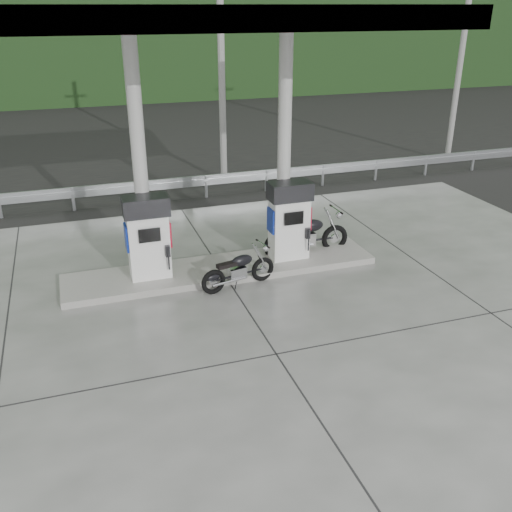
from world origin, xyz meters
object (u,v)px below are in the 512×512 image
object	(u,v)px
gas_pump_left	(148,237)
motorcycle_right	(307,236)
motorcycle_left	(239,270)
gas_pump_right	(289,221)

from	to	relation	value
gas_pump_left	motorcycle_right	distance (m)	3.83
gas_pump_left	motorcycle_right	size ratio (longest dim) A/B	0.89
gas_pump_left	motorcycle_right	bearing A→B (deg)	4.48
gas_pump_left	motorcycle_left	world-z (taller)	gas_pump_left
gas_pump_right	motorcycle_right	distance (m)	0.87
gas_pump_left	gas_pump_right	bearing A→B (deg)	0.00
gas_pump_left	motorcycle_left	xyz separation A→B (m)	(1.74, -0.82, -0.66)
gas_pump_left	motorcycle_left	bearing A→B (deg)	-25.29
gas_pump_left	motorcycle_right	world-z (taller)	gas_pump_left
gas_pump_right	motorcycle_left	world-z (taller)	gas_pump_right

